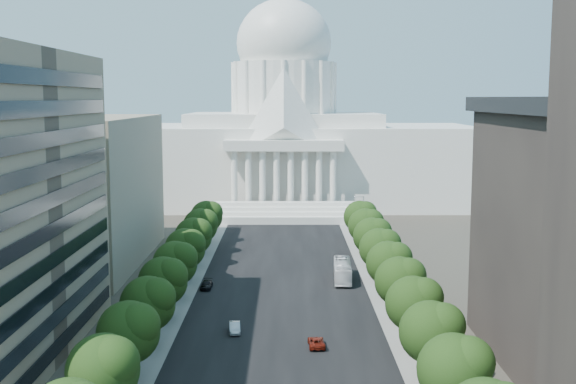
{
  "coord_description": "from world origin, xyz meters",
  "views": [
    {
      "loc": [
        0.87,
        -46.91,
        33.88
      ],
      "look_at": [
        1.1,
        86.06,
        16.47
      ],
      "focal_mm": 45.0,
      "sensor_mm": 36.0,
      "label": 1
    }
  ],
  "objects_px": {
    "car_silver": "(235,328)",
    "city_bus": "(342,271)",
    "car_red": "(316,342)",
    "car_dark_b": "(206,285)"
  },
  "relations": [
    {
      "from": "city_bus",
      "to": "car_dark_b",
      "type": "bearing_deg",
      "value": -163.65
    },
    {
      "from": "city_bus",
      "to": "car_red",
      "type": "bearing_deg",
      "value": -97.04
    },
    {
      "from": "car_dark_b",
      "to": "city_bus",
      "type": "relative_size",
      "value": 0.36
    },
    {
      "from": "car_silver",
      "to": "car_red",
      "type": "xyz_separation_m",
      "value": [
        11.62,
        -6.14,
        -0.08
      ]
    },
    {
      "from": "car_red",
      "to": "city_bus",
      "type": "xyz_separation_m",
      "value": [
        6.37,
        36.36,
        1.17
      ]
    },
    {
      "from": "car_silver",
      "to": "city_bus",
      "type": "relative_size",
      "value": 0.34
    },
    {
      "from": "car_red",
      "to": "city_bus",
      "type": "height_order",
      "value": "city_bus"
    },
    {
      "from": "car_silver",
      "to": "city_bus",
      "type": "distance_m",
      "value": 35.19
    },
    {
      "from": "car_silver",
      "to": "car_red",
      "type": "bearing_deg",
      "value": -34.01
    },
    {
      "from": "car_silver",
      "to": "car_dark_b",
      "type": "relative_size",
      "value": 0.93
    }
  ]
}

